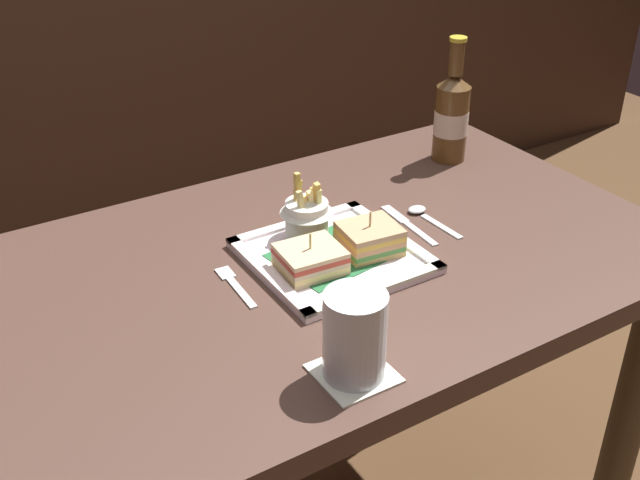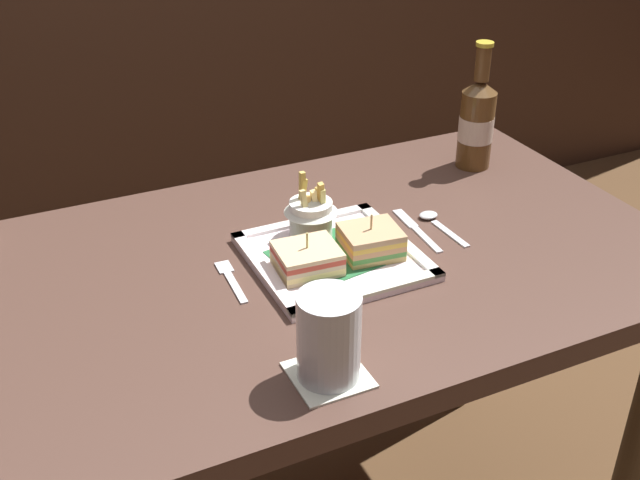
# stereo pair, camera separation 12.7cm
# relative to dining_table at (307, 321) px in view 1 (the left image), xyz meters

# --- Properties ---
(dining_table) EXTENTS (1.27, 0.73, 0.75)m
(dining_table) POSITION_rel_dining_table_xyz_m (0.00, 0.00, 0.00)
(dining_table) COLOR #4D342B
(dining_table) RESTS_ON ground_plane
(square_plate) EXTENTS (0.27, 0.27, 0.02)m
(square_plate) POSITION_rel_dining_table_xyz_m (0.04, -0.02, 0.13)
(square_plate) COLOR white
(square_plate) RESTS_ON dining_table
(sandwich_half_left) EXTENTS (0.10, 0.09, 0.07)m
(sandwich_half_left) POSITION_rel_dining_table_xyz_m (-0.02, -0.04, 0.15)
(sandwich_half_left) COLOR #D1B681
(sandwich_half_left) RESTS_ON square_plate
(sandwich_half_right) EXTENTS (0.10, 0.09, 0.07)m
(sandwich_half_right) POSITION_rel_dining_table_xyz_m (0.10, -0.04, 0.15)
(sandwich_half_right) COLOR tan
(sandwich_half_right) RESTS_ON square_plate
(fries_cup) EXTENTS (0.09, 0.09, 0.12)m
(fries_cup) POSITION_rel_dining_table_xyz_m (0.03, 0.05, 0.18)
(fries_cup) COLOR white
(fries_cup) RESTS_ON square_plate
(beer_bottle) EXTENTS (0.07, 0.07, 0.26)m
(beer_bottle) POSITION_rel_dining_table_xyz_m (0.47, 0.20, 0.22)
(beer_bottle) COLOR brown
(beer_bottle) RESTS_ON dining_table
(drink_coaster) EXTENTS (0.10, 0.10, 0.00)m
(drink_coaster) POSITION_rel_dining_table_xyz_m (-0.09, -0.28, 0.12)
(drink_coaster) COLOR silver
(drink_coaster) RESTS_ON dining_table
(water_glass) EXTENTS (0.08, 0.08, 0.12)m
(water_glass) POSITION_rel_dining_table_xyz_m (-0.09, -0.28, 0.18)
(water_glass) COLOR silver
(water_glass) RESTS_ON dining_table
(fork) EXTENTS (0.03, 0.13, 0.00)m
(fork) POSITION_rel_dining_table_xyz_m (-0.13, 0.00, 0.12)
(fork) COLOR silver
(fork) RESTS_ON dining_table
(knife) EXTENTS (0.02, 0.16, 0.00)m
(knife) POSITION_rel_dining_table_xyz_m (0.22, 0.02, 0.12)
(knife) COLOR silver
(knife) RESTS_ON dining_table
(spoon) EXTENTS (0.04, 0.13, 0.01)m
(spoon) POSITION_rel_dining_table_xyz_m (0.26, 0.02, 0.13)
(spoon) COLOR silver
(spoon) RESTS_ON dining_table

